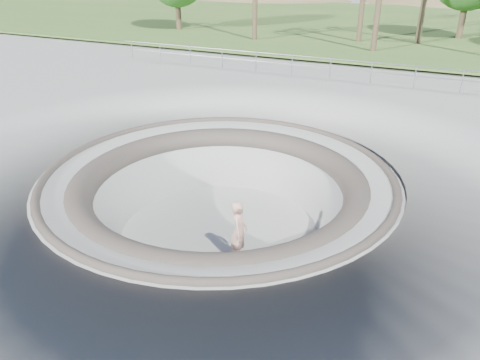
{
  "coord_description": "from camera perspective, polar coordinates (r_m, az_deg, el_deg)",
  "views": [
    {
      "loc": [
        5.79,
        -10.91,
        5.76
      ],
      "look_at": [
        0.64,
        0.09,
        -0.1
      ],
      "focal_mm": 35.0,
      "sensor_mm": 36.0,
      "label": 1
    }
  ],
  "objects": [
    {
      "name": "skate_bowl",
      "position": [
        14.5,
        -2.44,
        -5.84
      ],
      "size": [
        14.0,
        14.0,
        4.1
      ],
      "color": "gray",
      "rests_on": "ground"
    },
    {
      "name": "skateboard",
      "position": [
        13.05,
        -0.11,
        -9.83
      ],
      "size": [
        0.81,
        0.35,
        0.08
      ],
      "color": "#9A603D",
      "rests_on": "ground"
    },
    {
      "name": "ground",
      "position": [
        13.63,
        -2.59,
        0.73
      ],
      "size": [
        180.0,
        180.0,
        0.0
      ],
      "primitive_type": "plane",
      "color": "gray",
      "rests_on": "ground"
    },
    {
      "name": "distant_hills",
      "position": [
        69.3,
        23.61,
        13.06
      ],
      "size": [
        103.2,
        45.0,
        28.6
      ],
      "color": "brown",
      "rests_on": "ground"
    },
    {
      "name": "skater",
      "position": [
        12.54,
        -0.11,
        -6.38
      ],
      "size": [
        0.59,
        0.75,
        1.82
      ],
      "primitive_type": "imported",
      "rotation": [
        0.0,
        0.0,
        1.83
      ],
      "color": "#D6A08B",
      "rests_on": "skateboard"
    },
    {
      "name": "grass_strip",
      "position": [
        45.62,
        18.49,
        17.55
      ],
      "size": [
        180.0,
        36.0,
        0.12
      ],
      "color": "#3B6126",
      "rests_on": "ground"
    },
    {
      "name": "safety_railing",
      "position": [
        24.17,
        10.95,
        13.2
      ],
      "size": [
        25.0,
        0.06,
        1.03
      ],
      "color": "gray",
      "rests_on": "ground"
    }
  ]
}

